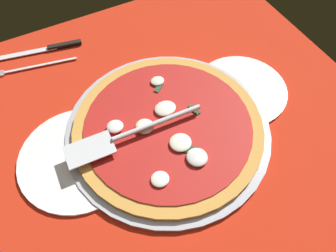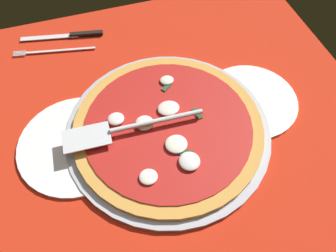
{
  "view_description": "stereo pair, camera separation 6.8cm",
  "coord_description": "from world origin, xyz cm",
  "px_view_note": "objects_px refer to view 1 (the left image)",
  "views": [
    {
      "loc": [
        -16.37,
        -31.29,
        58.93
      ],
      "look_at": [
        1.62,
        2.96,
        2.38
      ],
      "focal_mm": 35.97,
      "sensor_mm": 36.0,
      "label": 1
    },
    {
      "loc": [
        -10.06,
        -33.92,
        58.93
      ],
      "look_at": [
        1.62,
        2.96,
        2.38
      ],
      "focal_mm": 35.97,
      "sensor_mm": 36.0,
      "label": 2
    }
  ],
  "objects_px": {
    "pizza_server": "(128,134)",
    "dinner_plate_left": "(79,158)",
    "pizza": "(168,127)",
    "place_setting_far": "(41,58)",
    "dinner_plate_right": "(241,90)"
  },
  "relations": [
    {
      "from": "place_setting_far",
      "to": "pizza",
      "type": "bearing_deg",
      "value": 128.54
    },
    {
      "from": "dinner_plate_left",
      "to": "dinner_plate_right",
      "type": "relative_size",
      "value": 1.14
    },
    {
      "from": "place_setting_far",
      "to": "pizza_server",
      "type": "bearing_deg",
      "value": 116.7
    },
    {
      "from": "dinner_plate_right",
      "to": "place_setting_far",
      "type": "xyz_separation_m",
      "value": [
        -0.37,
        0.31,
        -0.0
      ]
    },
    {
      "from": "pizza",
      "to": "pizza_server",
      "type": "distance_m",
      "value": 0.09
    },
    {
      "from": "pizza",
      "to": "place_setting_far",
      "type": "height_order",
      "value": "pizza"
    },
    {
      "from": "dinner_plate_right",
      "to": "pizza",
      "type": "bearing_deg",
      "value": -173.53
    },
    {
      "from": "pizza",
      "to": "pizza_server",
      "type": "bearing_deg",
      "value": 174.41
    },
    {
      "from": "pizza",
      "to": "place_setting_far",
      "type": "xyz_separation_m",
      "value": [
        -0.17,
        0.33,
        -0.02
      ]
    },
    {
      "from": "dinner_plate_left",
      "to": "dinner_plate_right",
      "type": "bearing_deg",
      "value": -0.47
    },
    {
      "from": "dinner_plate_left",
      "to": "place_setting_far",
      "type": "bearing_deg",
      "value": 87.78
    },
    {
      "from": "pizza_server",
      "to": "dinner_plate_left",
      "type": "bearing_deg",
      "value": -7.13
    },
    {
      "from": "dinner_plate_left",
      "to": "pizza_server",
      "type": "xyz_separation_m",
      "value": [
        0.1,
        -0.02,
        0.04
      ]
    },
    {
      "from": "dinner_plate_right",
      "to": "pizza",
      "type": "relative_size",
      "value": 0.53
    },
    {
      "from": "dinner_plate_left",
      "to": "pizza",
      "type": "bearing_deg",
      "value": -7.88
    }
  ]
}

